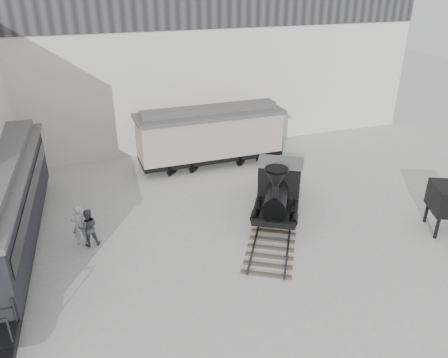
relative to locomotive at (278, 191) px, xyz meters
name	(u,v)px	position (x,y,z in m)	size (l,w,h in m)	color
ground	(278,258)	(-1.70, -3.61, -1.26)	(90.00, 90.00, 0.00)	#9E9E9B
north_wall	(185,66)	(-1.70, 11.38, 4.30)	(34.00, 2.51, 11.00)	silver
locomotive	(278,191)	(0.00, 0.00, 0.00)	(6.68, 9.36, 3.40)	black
boxcar	(210,134)	(-1.30, 7.30, 0.73)	(9.30, 2.99, 3.80)	black
visitor_a	(79,225)	(-9.66, 0.44, -0.30)	(0.69, 0.46, 1.90)	silver
visitor_b	(88,227)	(-9.30, 0.14, -0.35)	(0.88, 0.69, 1.81)	#4D4E52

